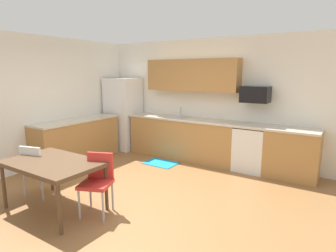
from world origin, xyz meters
The scene contains 18 objects.
ground_plane centered at (0.00, 0.00, 0.00)m, with size 12.00×12.00×0.00m, color olive.
wall_back centered at (0.00, 2.65, 1.35)m, with size 5.80×0.10×2.70m, color white.
wall_left centered at (-2.65, 0.00, 1.35)m, with size 0.10×5.80×2.70m, color white.
cabinet_run_back centered at (-0.45, 2.30, 0.45)m, with size 2.60×0.60×0.90m, color #AD7A42.
cabinet_run_back_right centered at (1.93, 2.30, 0.45)m, with size 0.95×0.60×0.90m, color #AD7A42.
cabinet_run_left centered at (-2.30, 0.80, 0.45)m, with size 0.60×2.00×0.90m, color #AD7A42.
countertop_back centered at (0.00, 2.30, 0.92)m, with size 4.80×0.64×0.04m, color beige.
countertop_left centered at (-2.30, 0.80, 0.92)m, with size 0.64×2.00×0.04m, color beige.
upper_cabinets_back centered at (-0.30, 2.43, 1.90)m, with size 2.20×0.34×0.70m, color #AD7A42.
refrigerator centered at (-2.18, 2.22, 0.91)m, with size 0.76×0.70×1.82m, color white.
oven_range centered at (1.15, 2.30, 0.46)m, with size 0.60×0.60×0.91m.
microwave centered at (1.15, 2.40, 1.53)m, with size 0.54×0.36×0.32m, color black.
sink_basin centered at (-0.61, 2.30, 0.88)m, with size 0.48×0.40×0.14m, color #A5A8AD.
sink_faucet centered at (-0.61, 2.48, 1.04)m, with size 0.02×0.02×0.24m, color #B2B5BA.
dining_table centered at (-0.70, -0.92, 0.66)m, with size 1.40×0.90×0.72m.
chair_near_table centered at (-0.10, -0.65, 0.50)m, with size 0.52×0.52×0.85m.
chair_far_side centered at (-1.30, -0.81, 0.50)m, with size 0.49×0.49×0.85m.
floor_mat centered at (-0.62, 1.65, 0.01)m, with size 0.70×0.50×0.01m, color #198CBF.
Camera 1 is at (2.78, -3.26, 1.96)m, focal length 30.39 mm.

